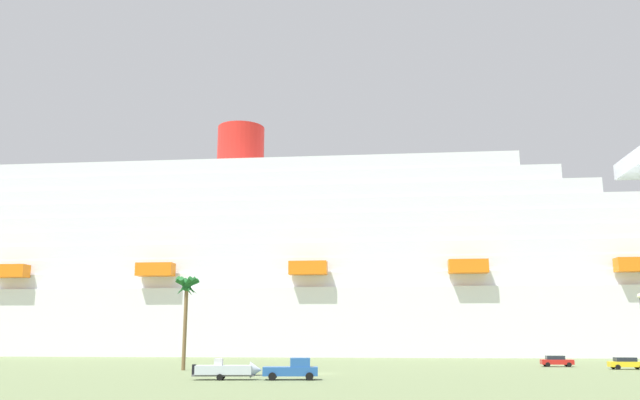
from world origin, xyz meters
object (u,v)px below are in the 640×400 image
object	(u,v)px
parked_car_red_hatchback	(559,361)
small_boat_on_trailer	(232,370)
parked_car_yellow_taxi	(629,363)
cruise_ship	(384,278)
palm_tree	(188,293)
pickup_truck	(295,369)

from	to	relation	value
parked_car_red_hatchback	small_boat_on_trailer	bearing A→B (deg)	-146.71
parked_car_yellow_taxi	cruise_ship	bearing A→B (deg)	113.16
cruise_ship	small_boat_on_trailer	size ratio (longest dim) A/B	35.13
palm_tree	parked_car_red_hatchback	bearing A→B (deg)	10.53
cruise_ship	parked_car_yellow_taxi	size ratio (longest dim) A/B	58.12
cruise_ship	pickup_truck	size ratio (longest dim) A/B	50.11
pickup_truck	parked_car_red_hatchback	size ratio (longest dim) A/B	1.19
cruise_ship	palm_tree	distance (m)	72.59
pickup_truck	palm_tree	xyz separation A→B (m)	(-15.14, 18.88, 8.97)
pickup_truck	palm_tree	world-z (taller)	palm_tree
pickup_truck	small_boat_on_trailer	size ratio (longest dim) A/B	0.70
pickup_truck	parked_car_red_hatchback	world-z (taller)	pickup_truck
pickup_truck	palm_tree	distance (m)	25.81
small_boat_on_trailer	parked_car_red_hatchback	size ratio (longest dim) A/B	1.70
small_boat_on_trailer	palm_tree	size ratio (longest dim) A/B	0.65
pickup_truck	parked_car_yellow_taxi	bearing A→B (deg)	25.51
pickup_truck	parked_car_yellow_taxi	xyz separation A→B (m)	(44.00, 21.00, -0.21)
cruise_ship	palm_tree	bearing A→B (deg)	-116.72
palm_tree	small_boat_on_trailer	bearing A→B (deg)	-65.31
cruise_ship	pickup_truck	bearing A→B (deg)	-101.74
cruise_ship	parked_car_red_hatchback	distance (m)	60.61
small_boat_on_trailer	parked_car_red_hatchback	bearing A→B (deg)	33.29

